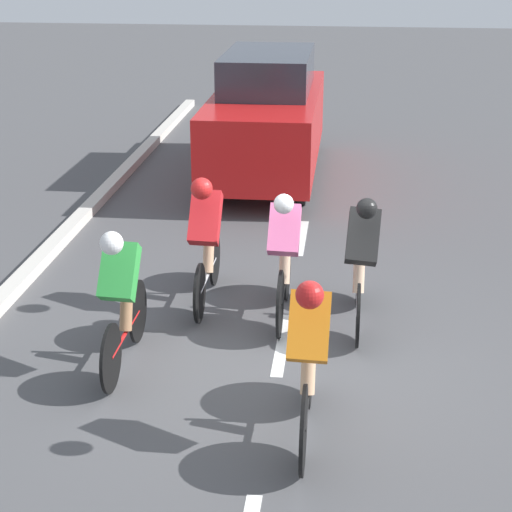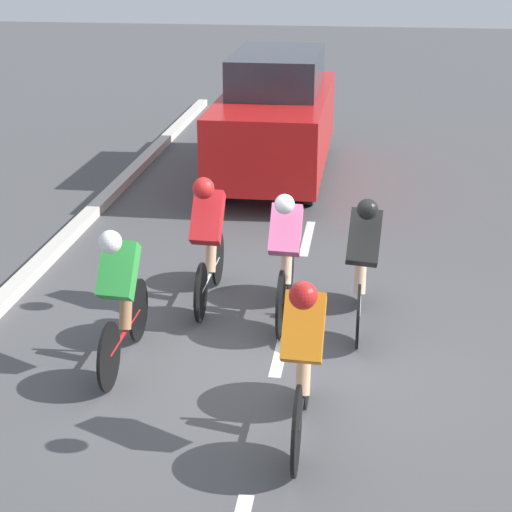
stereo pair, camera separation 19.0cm
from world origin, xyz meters
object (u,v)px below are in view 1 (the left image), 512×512
cyclist_red (206,236)px  support_car (267,116)px  cyclist_orange (308,355)px  cyclist_pink (284,253)px  cyclist_green (121,294)px  cyclist_black (361,258)px

cyclist_red → support_car: support_car is taller
cyclist_orange → support_car: bearing=-81.9°
cyclist_red → cyclist_pink: bearing=162.5°
cyclist_pink → cyclist_green: bearing=41.5°
cyclist_red → support_car: bearing=-91.5°
cyclist_red → support_car: size_ratio=0.37×
cyclist_green → cyclist_pink: bearing=-138.5°
cyclist_black → cyclist_orange: cyclist_orange is taller
cyclist_pink → support_car: 5.63m
cyclist_green → cyclist_orange: (-1.81, 1.06, 0.02)m
cyclist_black → support_car: bearing=-74.8°
cyclist_black → cyclist_pink: 0.81m
cyclist_red → cyclist_orange: cyclist_red is taller
cyclist_green → cyclist_orange: cyclist_orange is taller
cyclist_red → support_car: 5.31m
cyclist_black → cyclist_pink: size_ratio=1.00×
cyclist_green → support_car: (-0.68, -6.84, 0.27)m
cyclist_orange → cyclist_pink: size_ratio=1.02×
cyclist_pink → cyclist_black: bearing=172.5°
support_car → cyclist_green: bearing=84.3°
cyclist_green → cyclist_orange: size_ratio=0.97×
cyclist_green → cyclist_pink: cyclist_pink is taller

